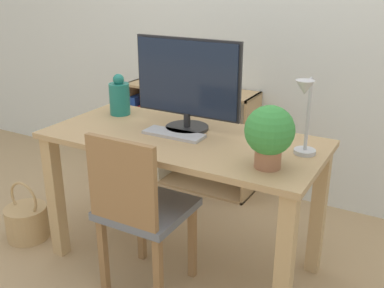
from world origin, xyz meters
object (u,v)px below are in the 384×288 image
(basket, at_px, (27,221))
(desk_lamp, at_px, (305,111))
(chair, at_px, (140,208))
(monitor, at_px, (187,82))
(vase, at_px, (119,97))
(potted_plant, at_px, (269,133))
(keyboard, at_px, (174,134))
(bookshelf, at_px, (169,135))

(basket, bearing_deg, desk_lamp, 9.85)
(chair, height_order, basket, chair)
(monitor, xyz_separation_m, basket, (-0.92, -0.37, -0.89))
(vase, height_order, potted_plant, potted_plant)
(monitor, distance_m, basket, 1.33)
(keyboard, height_order, desk_lamp, desk_lamp)
(keyboard, distance_m, chair, 0.41)
(vase, height_order, bookshelf, vase)
(desk_lamp, bearing_deg, keyboard, -177.65)
(vase, bearing_deg, desk_lamp, -7.08)
(keyboard, distance_m, vase, 0.50)
(desk_lamp, relative_size, basket, 0.97)
(vase, distance_m, basket, 0.95)
(monitor, xyz_separation_m, potted_plant, (0.55, -0.27, -0.10))
(vase, bearing_deg, chair, -45.72)
(monitor, xyz_separation_m, vase, (-0.48, 0.04, -0.15))
(keyboard, xyz_separation_m, bookshelf, (-0.60, 0.90, -0.39))
(keyboard, bearing_deg, vase, 160.50)
(potted_plant, height_order, chair, potted_plant)
(monitor, bearing_deg, potted_plant, -26.12)
(desk_lamp, relative_size, potted_plant, 1.33)
(bookshelf, height_order, basket, bookshelf)
(monitor, distance_m, vase, 0.50)
(monitor, distance_m, desk_lamp, 0.65)
(desk_lamp, xyz_separation_m, bookshelf, (-1.25, 0.87, -0.60))
(monitor, xyz_separation_m, keyboard, (-0.01, -0.12, -0.25))
(potted_plant, xyz_separation_m, chair, (-0.56, -0.16, -0.43))
(desk_lamp, height_order, bookshelf, desk_lamp)
(vase, relative_size, basket, 0.64)
(bookshelf, bearing_deg, desk_lamp, -34.99)
(potted_plant, relative_size, basket, 0.73)
(basket, bearing_deg, potted_plant, 3.84)
(monitor, relative_size, basket, 1.59)
(potted_plant, height_order, bookshelf, potted_plant)
(chair, bearing_deg, desk_lamp, 35.91)
(keyboard, bearing_deg, chair, -91.64)
(chair, bearing_deg, basket, -174.65)
(keyboard, height_order, basket, keyboard)
(vase, height_order, chair, vase)
(monitor, relative_size, vase, 2.49)
(bookshelf, xyz_separation_m, basket, (-0.31, -1.15, -0.25))
(chair, relative_size, basket, 2.30)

